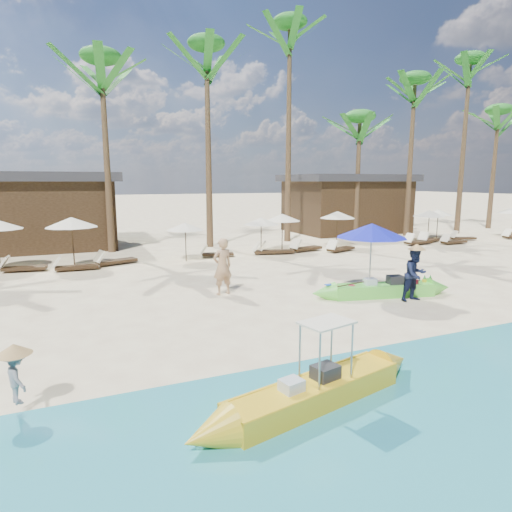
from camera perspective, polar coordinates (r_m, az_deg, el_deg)
name	(u,v)px	position (r m, az deg, el deg)	size (l,w,h in m)	color
ground	(283,322)	(11.89, 3.64, -8.75)	(240.00, 240.00, 0.00)	#FFF2BC
wet_sand_strip	(416,410)	(8.11, 20.50, -18.70)	(240.00, 4.50, 0.01)	tan
green_canoe	(383,290)	(14.95, 16.52, -4.31)	(5.41, 1.57, 0.70)	#59D240
yellow_canoe	(316,391)	(7.78, 7.95, -17.46)	(5.52, 1.62, 1.45)	gold
tourist	(222,266)	(14.48, -4.50, -1.40)	(0.71, 0.46, 1.94)	tan
vendor_green	(415,274)	(14.59, 20.45, -2.32)	(0.84, 0.66, 1.74)	#131B36
vendor_yellow	(17,377)	(8.29, -29.30, -13.89)	(0.59, 0.34, 0.91)	gray
blue_umbrella	(372,231)	(14.41, 15.17, 3.29)	(2.29, 2.29, 2.46)	#99999E
resort_parasol_4	(71,222)	(20.26, -23.39, 4.15)	(2.21, 2.21, 2.28)	#3C2A18
lounger_4_left	(21,267)	(20.76, -28.84, -1.30)	(1.87, 0.79, 0.62)	#3C2A18
lounger_4_right	(74,266)	(20.02, -23.15, -1.23)	(1.85, 0.62, 0.62)	#3C2A18
resort_parasol_5	(185,226)	(20.68, -9.41, 3.91)	(1.82, 1.82, 1.87)	#3C2A18
lounger_5_left	(114,260)	(20.75, -18.43, -0.55)	(1.99, 1.18, 0.65)	#3C2A18
resort_parasol_6	(261,221)	(22.41, 0.69, 4.67)	(1.89, 1.89, 1.95)	#3C2A18
lounger_6_left	(215,253)	(21.91, -5.44, 0.38)	(1.75, 0.89, 0.57)	#3C2A18
lounger_6_right	(268,251)	(22.52, 1.59, 0.71)	(1.86, 0.98, 0.60)	#3C2A18
resort_parasol_7	(282,217)	(23.58, 3.53, 5.15)	(1.99, 1.99, 2.05)	#3C2A18
lounger_7_left	(275,250)	(22.64, 2.55, 0.77)	(1.91, 1.05, 0.62)	#3C2A18
lounger_7_right	(304,248)	(23.61, 6.47, 1.13)	(2.04, 1.04, 0.66)	#3C2A18
resort_parasol_8	(337,215)	(25.23, 10.81, 5.42)	(2.04, 2.04, 2.11)	#3C2A18
lounger_8_left	(339,248)	(23.78, 11.05, 1.05)	(1.95, 1.13, 0.63)	#3C2A18
resort_parasol_9	(429,213)	(28.85, 22.11, 5.28)	(1.97, 1.97, 2.03)	#3C2A18
lounger_9_left	(417,241)	(27.67, 20.62, 1.84)	(1.97, 0.78, 0.65)	#3C2A18
lounger_9_right	(428,239)	(28.93, 22.01, 2.07)	(1.99, 1.14, 0.64)	#3C2A18
resort_parasol_10	(438,212)	(30.90, 23.13, 5.39)	(1.93, 1.93, 1.98)	#3C2A18
lounger_10_left	(452,241)	(28.80, 24.73, 1.82)	(1.76, 0.56, 0.60)	#3C2A18
lounger_10_right	(462,237)	(31.04, 25.73, 2.25)	(1.75, 0.94, 0.57)	#3C2A18
palm_3	(102,87)	(24.87, -19.80, 20.43)	(2.08, 2.08, 10.52)	brown
palm_4	(207,78)	(25.77, -6.56, 22.52)	(2.08, 2.08, 11.70)	brown
palm_5	(289,64)	(28.35, 4.49, 24.22)	(2.08, 2.08, 13.60)	brown
palm_6	(359,132)	(30.59, 13.63, 15.75)	(2.08, 2.08, 8.51)	brown
palm_7	(414,104)	(32.54, 20.29, 18.51)	(2.08, 2.08, 11.08)	brown
palm_8	(468,90)	(35.65, 26.43, 19.23)	(2.08, 2.08, 12.70)	brown
palm_9	(498,127)	(40.18, 29.52, 14.75)	(2.08, 2.08, 9.82)	brown
pavilion_west	(19,210)	(27.77, -29.04, 5.35)	(10.80, 6.60, 4.30)	#3C2A18
pavilion_east	(346,203)	(33.56, 11.86, 6.96)	(8.80, 6.60, 4.30)	#3C2A18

